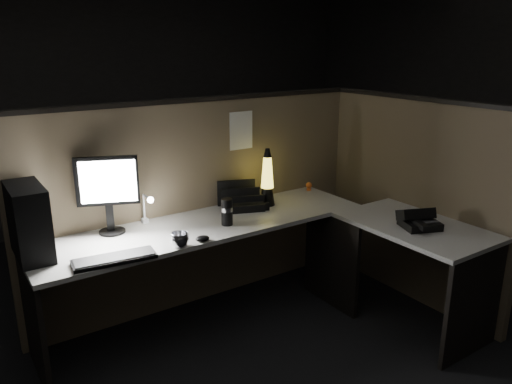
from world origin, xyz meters
TOP-DOWN VIEW (x-y plane):
  - floor at (0.00, 0.00)m, footprint 6.00×6.00m
  - room_shell at (0.00, 0.00)m, footprint 6.00×6.00m
  - partition_back at (0.00, 0.93)m, footprint 2.66×0.06m
  - partition_right at (1.33, 0.10)m, footprint 0.06×1.66m
  - desk at (0.18, 0.25)m, footprint 2.60×1.60m
  - pc_tower at (-1.22, 0.69)m, footprint 0.18×0.40m
  - monitor at (-0.73, 0.80)m, footprint 0.37×0.18m
  - keyboard at (-0.86, 0.36)m, footprint 0.47×0.20m
  - mouse at (-0.32, 0.34)m, footprint 0.10×0.08m
  - clip_lamp at (-0.48, 0.79)m, footprint 0.04×0.17m
  - organizer at (0.23, 0.75)m, footprint 0.35×0.33m
  - lava_lamp at (0.42, 0.70)m, footprint 0.11×0.11m
  - travel_mug at (-0.05, 0.50)m, footprint 0.08×0.08m
  - steel_mug at (-0.47, 0.34)m, footprint 0.12×0.12m
  - figurine at (0.92, 0.81)m, footprint 0.05×0.05m
  - pinned_paper at (0.32, 0.90)m, footprint 0.20×0.00m
  - desk_phone at (0.97, -0.24)m, footprint 0.29×0.28m

SIDE VIEW (x-z plane):
  - floor at x=0.00m, z-range 0.00..0.00m
  - desk at x=0.18m, z-range 0.22..0.95m
  - keyboard at x=-0.86m, z-range 0.73..0.75m
  - mouse at x=-0.32m, z-range 0.73..0.76m
  - partition_back at x=0.00m, z-range 0.00..1.50m
  - partition_right at x=1.33m, z-range 0.00..1.50m
  - figurine at x=0.92m, z-range 0.75..0.80m
  - steel_mug at x=-0.47m, z-range 0.73..0.82m
  - organizer at x=0.23m, z-range 0.67..0.89m
  - desk_phone at x=0.97m, z-range 0.71..0.85m
  - travel_mug at x=-0.05m, z-range 0.73..0.91m
  - clip_lamp at x=-0.48m, z-range 0.75..0.96m
  - lava_lamp at x=0.42m, z-range 0.69..1.12m
  - pc_tower at x=-1.22m, z-range 0.73..1.15m
  - monitor at x=-0.73m, z-range 0.78..1.28m
  - pinned_paper at x=0.32m, z-range 1.13..1.41m
  - room_shell at x=0.00m, z-range -1.38..4.62m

